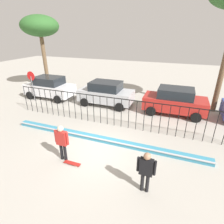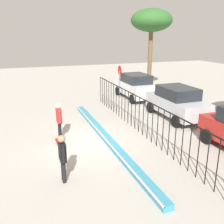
# 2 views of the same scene
# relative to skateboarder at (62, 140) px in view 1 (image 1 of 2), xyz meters

# --- Properties ---
(ground_plane) EXTENTS (60.00, 60.00, 0.00)m
(ground_plane) POSITION_rel_skateboarder_xyz_m (1.04, 1.08, -1.06)
(ground_plane) COLOR #ADA89E
(bowl_coping_ledge) EXTENTS (11.00, 0.40, 0.27)m
(bowl_coping_ledge) POSITION_rel_skateboarder_xyz_m (1.04, 2.03, -0.94)
(bowl_coping_ledge) COLOR teal
(bowl_coping_ledge) RESTS_ON ground
(perimeter_fence) EXTENTS (14.04, 0.04, 1.87)m
(perimeter_fence) POSITION_rel_skateboarder_xyz_m (1.04, 3.96, 0.08)
(perimeter_fence) COLOR black
(perimeter_fence) RESTS_ON ground
(skateboarder) EXTENTS (0.72, 0.27, 1.77)m
(skateboarder) POSITION_rel_skateboarder_xyz_m (0.00, 0.00, 0.00)
(skateboarder) COLOR black
(skateboarder) RESTS_ON ground
(skateboard) EXTENTS (0.80, 0.20, 0.07)m
(skateboard) POSITION_rel_skateboarder_xyz_m (0.54, -0.18, -1.00)
(skateboard) COLOR #A51E19
(skateboard) RESTS_ON ground
(camera_operator) EXTENTS (0.69, 0.26, 1.71)m
(camera_operator) POSITION_rel_skateboarder_xyz_m (3.87, -0.49, -0.04)
(camera_operator) COLOR black
(camera_operator) RESTS_ON ground
(parked_car_white) EXTENTS (4.30, 2.12, 1.90)m
(parked_car_white) POSITION_rel_skateboarder_xyz_m (-6.13, 6.93, -0.09)
(parked_car_white) COLOR silver
(parked_car_white) RESTS_ON ground
(parked_car_silver) EXTENTS (4.30, 2.12, 1.90)m
(parked_car_silver) POSITION_rel_skateboarder_xyz_m (-0.82, 7.13, -0.09)
(parked_car_silver) COLOR #B7BABF
(parked_car_silver) RESTS_ON ground
(parked_car_red) EXTENTS (4.30, 2.12, 1.90)m
(parked_car_red) POSITION_rel_skateboarder_xyz_m (4.42, 7.23, -0.09)
(parked_car_red) COLOR #B2231E
(parked_car_red) RESTS_ON ground
(stop_sign) EXTENTS (0.76, 0.07, 2.50)m
(stop_sign) POSITION_rel_skateboarder_xyz_m (-6.99, 5.88, 0.55)
(stop_sign) COLOR slate
(stop_sign) RESTS_ON ground
(palm_tree_short) EXTENTS (3.41, 3.41, 6.89)m
(palm_tree_short) POSITION_rel_skateboarder_xyz_m (-8.08, 9.11, 4.79)
(palm_tree_short) COLOR brown
(palm_tree_short) RESTS_ON ground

